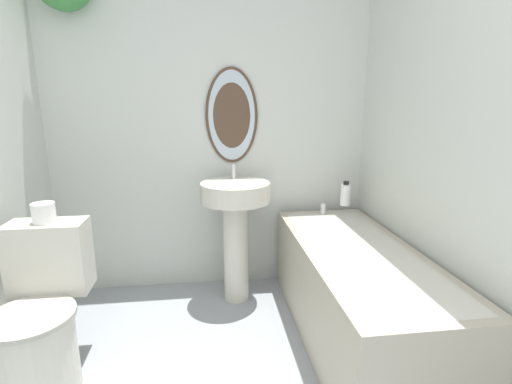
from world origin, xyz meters
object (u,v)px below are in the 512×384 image
(bathtub, at_px, (356,292))
(toilet_paper_roll, at_px, (44,213))
(shampoo_bottle, at_px, (346,194))
(pedestal_sink, at_px, (236,218))
(toilet, at_px, (41,318))

(bathtub, distance_m, toilet_paper_roll, 1.72)
(bathtub, bearing_deg, shampoo_bottle, 76.88)
(bathtub, distance_m, shampoo_bottle, 0.75)
(pedestal_sink, xyz_separation_m, bathtub, (0.64, -0.55, -0.30))
(shampoo_bottle, xyz_separation_m, toilet_paper_roll, (-1.78, -0.54, 0.09))
(toilet, distance_m, toilet_paper_roll, 0.51)
(shampoo_bottle, bearing_deg, bathtub, -103.12)
(toilet_paper_roll, bearing_deg, bathtub, -2.29)
(toilet, bearing_deg, toilet_paper_roll, 90.00)
(toilet, height_order, bathtub, toilet)
(toilet, bearing_deg, bathtub, 4.11)
(bathtub, relative_size, toilet_paper_roll, 13.92)
(pedestal_sink, xyz_separation_m, toilet_paper_roll, (-1.00, -0.48, 0.22))
(toilet, relative_size, bathtub, 0.50)
(toilet, distance_m, pedestal_sink, 1.23)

